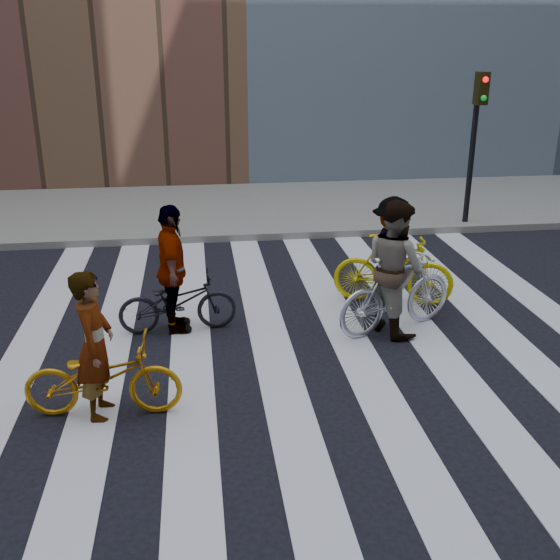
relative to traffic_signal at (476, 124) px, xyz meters
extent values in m
plane|color=black|center=(-4.40, -5.32, -2.28)|extent=(100.00, 100.00, 0.00)
cube|color=gray|center=(-4.40, 2.18, -2.20)|extent=(100.00, 5.00, 0.15)
cube|color=silver|center=(-8.25, -5.32, -2.27)|extent=(0.55, 10.00, 0.01)
cube|color=silver|center=(-7.15, -5.32, -2.27)|extent=(0.55, 10.00, 0.01)
cube|color=silver|center=(-6.05, -5.32, -2.27)|extent=(0.55, 10.00, 0.01)
cube|color=silver|center=(-4.95, -5.32, -2.27)|extent=(0.55, 10.00, 0.01)
cube|color=silver|center=(-3.85, -5.32, -2.27)|extent=(0.55, 10.00, 0.01)
cube|color=silver|center=(-2.75, -5.32, -2.27)|extent=(0.55, 10.00, 0.01)
cube|color=silver|center=(-1.65, -5.32, -2.27)|extent=(0.55, 10.00, 0.01)
cylinder|color=black|center=(0.00, 0.08, -0.68)|extent=(0.12, 0.12, 3.20)
cube|color=black|center=(0.00, -0.07, 0.72)|extent=(0.22, 0.28, 0.65)
sphere|color=red|center=(0.00, -0.22, 0.90)|extent=(0.12, 0.12, 0.12)
sphere|color=#0CCC26|center=(0.00, -0.22, 0.54)|extent=(0.12, 0.12, 0.12)
imported|color=#C57C0A|center=(-7.00, -6.70, -1.82)|extent=(1.77, 0.73, 0.91)
imported|color=silver|center=(-3.13, -4.95, -1.70)|extent=(1.99, 1.21, 1.16)
imported|color=#D7C10B|center=(-2.87, -3.96, -1.72)|extent=(1.94, 1.12, 1.12)
imported|color=black|center=(-6.22, -4.56, -1.84)|extent=(1.71, 0.71, 0.88)
imported|color=slate|center=(-7.05, -6.70, -1.43)|extent=(0.45, 0.65, 1.71)
imported|color=slate|center=(-3.18, -4.95, -1.32)|extent=(1.02, 1.14, 1.93)
imported|color=slate|center=(-2.92, -3.96, -1.42)|extent=(0.97, 1.26, 1.72)
imported|color=slate|center=(-6.27, -4.56, -1.35)|extent=(0.53, 1.12, 1.86)
camera|label=1|loc=(-5.89, -13.30, 1.71)|focal=42.00mm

